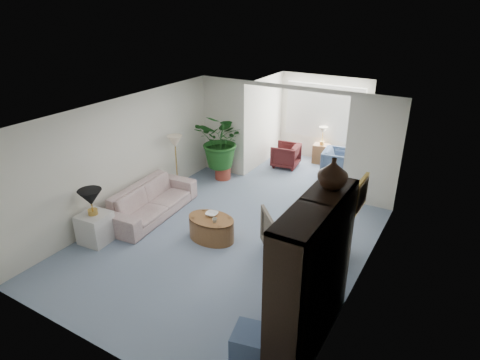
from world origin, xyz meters
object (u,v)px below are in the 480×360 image
Objects in this scene: framed_picture at (362,194)px; side_table_dark at (334,241)px; sofa at (151,201)px; table_lamp at (90,198)px; end_table at (96,228)px; ottoman at (251,343)px; floor_lamp at (175,142)px; cabinet_urn at (333,173)px; sunroom_chair_maroon at (286,155)px; entertainment_cabinet at (312,273)px; coffee_bowl at (212,214)px; plant_pot at (223,173)px; coffee_table at (211,228)px; wingback_chair at (291,233)px; coffee_cup at (215,220)px; sunroom_table at (321,154)px; sunroom_chair_blue at (339,164)px.

framed_picture is 1.66m from side_table_dark.
sofa is 1.49m from table_lamp.
table_lamp is 0.68× the size of side_table_dark.
ottoman is (3.88, -0.89, -0.11)m from end_table.
cabinet_urn is (4.47, -2.28, 1.01)m from floor_lamp.
cabinet_urn is 0.57× the size of sunroom_chair_maroon.
cabinet_urn is at bearing -27.02° from floor_lamp.
entertainment_cabinet reaches higher than ottoman.
coffee_bowl is 2.81m from plant_pot.
sofa reaches higher than coffee_table.
side_table_dark is at bearing 24.07° from end_table.
floor_lamp reaches higher than wingback_chair.
wingback_chair is 0.46× the size of entertainment_cabinet.
framed_picture reaches higher than coffee_cup.
sofa is 2.40× the size of coffee_table.
framed_picture is 3.08m from coffee_bowl.
coffee_bowl is 1.59m from wingback_chair.
sunroom_chair_maroon is (-2.87, 5.53, -0.71)m from entertainment_cabinet.
framed_picture reaches higher than coffee_table.
coffee_table is at bearing 151.38° from entertainment_cabinet.
plant_pot is at bearing -80.24° from wingback_chair.
floor_lamp is (-4.70, 1.53, -0.45)m from framed_picture.
coffee_table is (1.84, 1.20, -0.71)m from table_lamp.
floor_lamp reaches higher than ottoman.
wingback_chair is at bearing 18.91° from sunroom_chair_maroon.
sofa is 4.72m from cabinet_urn.
floor_lamp is at bearing -37.19° from sunroom_chair_maroon.
table_lamp is 5.59m from sunroom_chair_maroon.
end_table is 4.81m from cabinet_urn.
cabinet_urn reaches higher than coffee_bowl.
floor_lamp is 0.55× the size of side_table_dark.
sunroom_chair_maroon reaches higher than end_table.
sofa is at bearing 148.73° from ottoman.
framed_picture is 5.73m from sunroom_table.
sunroom_chair_blue is (3.01, 5.34, 0.08)m from end_table.
coffee_cup is at bearing -93.06° from sunroom_table.
side_table_dark is (2.23, 0.62, 0.10)m from coffee_table.
sunroom_chair_maroon is at bearing -106.71° from wingback_chair.
coffee_bowl is 0.11× the size of entertainment_cabinet.
framed_picture is 1.25× the size of plant_pot.
framed_picture is 1.39× the size of floor_lamp.
wingback_chair is 2.04× the size of ottoman.
cabinet_urn reaches higher than floor_lamp.
sofa is at bearing 159.86° from entertainment_cabinet.
entertainment_cabinet is 4.45× the size of ottoman.
framed_picture is at bearing 79.59° from entertainment_cabinet.
sunroom_chair_blue is at bearing 74.27° from coffee_table.
sunroom_chair_blue is at bearing -127.26° from wingback_chair.
floor_lamp is at bearing 91.89° from table_lamp.
cabinet_urn is at bearing -171.78° from sunroom_chair_blue.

